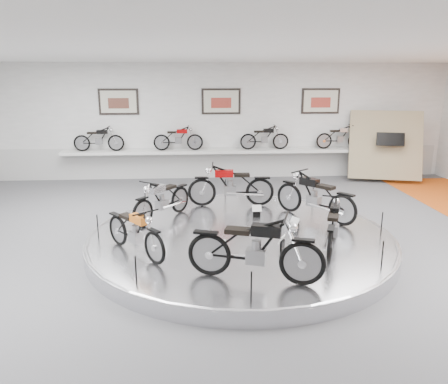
{
  "coord_description": "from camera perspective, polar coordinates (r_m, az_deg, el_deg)",
  "views": [
    {
      "loc": [
        -0.93,
        -8.38,
        3.51
      ],
      "look_at": [
        -0.33,
        0.6,
        1.14
      ],
      "focal_mm": 35.0,
      "sensor_mm": 36.0,
      "label": 1
    }
  ],
  "objects": [
    {
      "name": "floor",
      "position": [
        9.13,
        2.33,
        -7.84
      ],
      "size": [
        16.0,
        16.0,
        0.0
      ],
      "primitive_type": "plane",
      "color": "#565659",
      "rests_on": "ground"
    },
    {
      "name": "ceiling",
      "position": [
        8.45,
        2.62,
        18.09
      ],
      "size": [
        16.0,
        16.0,
        0.0
      ],
      "primitive_type": "plane",
      "rotation": [
        3.14,
        0.0,
        0.0
      ],
      "color": "white",
      "rests_on": "wall_back"
    },
    {
      "name": "wall_back",
      "position": [
        15.48,
        -0.38,
        9.17
      ],
      "size": [
        16.0,
        0.0,
        16.0
      ],
      "primitive_type": "plane",
      "rotation": [
        1.57,
        0.0,
        0.0
      ],
      "color": "white",
      "rests_on": "floor"
    },
    {
      "name": "dado_band",
      "position": [
        15.67,
        -0.37,
        3.88
      ],
      "size": [
        15.68,
        0.04,
        1.1
      ],
      "primitive_type": "cube",
      "color": "#BCBCBA",
      "rests_on": "floor"
    },
    {
      "name": "display_platform",
      "position": [
        9.35,
        2.14,
        -6.29
      ],
      "size": [
        6.4,
        6.4,
        0.3
      ],
      "primitive_type": "cylinder",
      "color": "silver",
      "rests_on": "floor"
    },
    {
      "name": "platform_rim",
      "position": [
        9.31,
        2.15,
        -5.6
      ],
      "size": [
        6.4,
        6.4,
        0.1
      ],
      "primitive_type": "torus",
      "color": "#B2B2BA",
      "rests_on": "display_platform"
    },
    {
      "name": "shelf",
      "position": [
        15.31,
        -0.31,
        5.34
      ],
      "size": [
        11.0,
        0.55,
        0.1
      ],
      "primitive_type": "cube",
      "color": "silver",
      "rests_on": "wall_back"
    },
    {
      "name": "poster_left",
      "position": [
        15.57,
        -13.61,
        11.39
      ],
      "size": [
        1.35,
        0.06,
        0.88
      ],
      "primitive_type": "cube",
      "color": "beige",
      "rests_on": "wall_back"
    },
    {
      "name": "poster_center",
      "position": [
        15.39,
        -0.38,
        11.75
      ],
      "size": [
        1.35,
        0.06,
        0.88
      ],
      "primitive_type": "cube",
      "color": "beige",
      "rests_on": "wall_back"
    },
    {
      "name": "poster_right",
      "position": [
        15.99,
        12.51,
        11.53
      ],
      "size": [
        1.35,
        0.06,
        0.88
      ],
      "primitive_type": "cube",
      "color": "beige",
      "rests_on": "wall_back"
    },
    {
      "name": "display_panel",
      "position": [
        16.04,
        20.33,
        5.76
      ],
      "size": [
        2.56,
        1.52,
        2.3
      ],
      "primitive_type": "cube",
      "rotation": [
        -0.35,
        0.0,
        -0.26
      ],
      "color": "gray",
      "rests_on": "floor"
    },
    {
      "name": "shelf_bike_a",
      "position": [
        15.57,
        -16.03,
        6.47
      ],
      "size": [
        1.22,
        0.43,
        0.73
      ],
      "primitive_type": null,
      "color": "black",
      "rests_on": "shelf"
    },
    {
      "name": "shelf_bike_b",
      "position": [
        15.23,
        -5.99,
        6.79
      ],
      "size": [
        1.22,
        0.43,
        0.73
      ],
      "primitive_type": null,
      "color": "#8A0406",
      "rests_on": "shelf"
    },
    {
      "name": "shelf_bike_c",
      "position": [
        15.42,
        5.3,
        6.9
      ],
      "size": [
        1.22,
        0.43,
        0.73
      ],
      "primitive_type": null,
      "color": "black",
      "rests_on": "shelf"
    },
    {
      "name": "shelf_bike_d",
      "position": [
        16.07,
        14.92,
        6.78
      ],
      "size": [
        1.22,
        0.43,
        0.73
      ],
      "primitive_type": null,
      "color": "#B6B7BB",
      "rests_on": "shelf"
    },
    {
      "name": "bike_a",
      "position": [
        10.33,
        11.8,
        -0.49
      ],
      "size": [
        1.7,
        1.83,
        1.09
      ],
      "primitive_type": null,
      "rotation": [
        0.0,
        0.0,
        2.28
      ],
      "color": "black",
      "rests_on": "display_platform"
    },
    {
      "name": "bike_b",
      "position": [
        11.1,
        0.91,
        0.91
      ],
      "size": [
        1.89,
        0.74,
        1.1
      ],
      "primitive_type": null,
      "rotation": [
        0.0,
        0.0,
        3.1
      ],
      "color": "#8A0406",
      "rests_on": "display_platform"
    },
    {
      "name": "bike_c",
      "position": [
        10.13,
        -8.09,
        -0.95
      ],
      "size": [
        1.45,
        1.69,
        0.98
      ],
      "primitive_type": null,
      "rotation": [
        0.0,
        0.0,
        4.08
      ],
      "color": "#B6B7BB",
      "rests_on": "display_platform"
    },
    {
      "name": "bike_d",
      "position": [
        8.25,
        -11.55,
        -4.98
      ],
      "size": [
        1.43,
        1.56,
        0.92
      ],
      "primitive_type": null,
      "rotation": [
        0.0,
        0.0,
        5.4
      ],
      "color": "#CB6316",
      "rests_on": "display_platform"
    },
    {
      "name": "bike_e",
      "position": [
        7.05,
        4.06,
        -7.3
      ],
      "size": [
        2.02,
        1.22,
        1.12
      ],
      "primitive_type": null,
      "rotation": [
        0.0,
        0.0,
        5.97
      ],
      "color": "black",
      "rests_on": "display_platform"
    },
    {
      "name": "bike_f",
      "position": [
        8.63,
        14.1,
        -4.17
      ],
      "size": [
        1.13,
        1.71,
        0.95
      ],
      "primitive_type": null,
      "rotation": [
        0.0,
        0.0,
        7.47
      ],
      "color": "black",
      "rests_on": "display_platform"
    }
  ]
}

